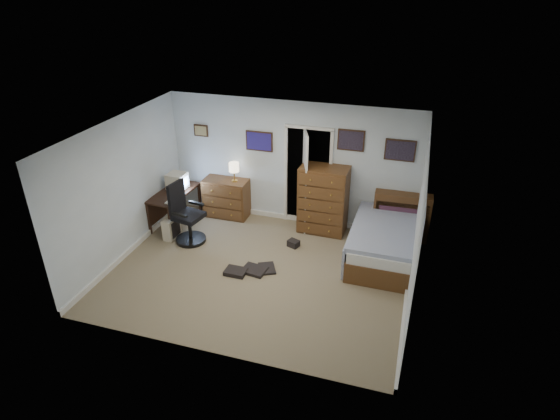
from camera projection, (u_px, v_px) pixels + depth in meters
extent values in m
cube|color=gray|center=(259.00, 272.00, 8.11)|extent=(5.00, 4.00, 0.02)
cube|color=black|center=(174.00, 193.00, 9.34)|extent=(0.64, 1.25, 0.04)
cube|color=black|center=(149.00, 219.00, 9.11)|extent=(0.05, 0.05, 0.66)
cube|color=black|center=(170.00, 223.00, 8.95)|extent=(0.05, 0.05, 0.66)
cube|color=black|center=(180.00, 195.00, 10.05)|extent=(0.05, 0.05, 0.66)
cube|color=black|center=(200.00, 199.00, 9.90)|extent=(0.05, 0.05, 0.66)
cube|color=black|center=(164.00, 204.00, 9.57)|extent=(0.10, 1.12, 0.47)
cube|color=beige|center=(177.00, 181.00, 9.37)|extent=(0.38, 0.36, 0.32)
cube|color=#8CB2F2|center=(185.00, 182.00, 9.32)|extent=(0.03, 0.26, 0.21)
cube|color=beige|center=(178.00, 189.00, 9.45)|extent=(0.25, 0.25, 0.02)
cube|color=beige|center=(173.00, 200.00, 8.98)|extent=(0.16, 0.38, 0.02)
cube|color=beige|center=(172.00, 228.00, 9.04)|extent=(0.21, 0.40, 0.42)
cube|color=black|center=(176.00, 229.00, 9.01)|extent=(0.02, 0.28, 0.33)
cylinder|color=black|center=(191.00, 239.00, 9.00)|extent=(0.66, 0.66, 0.07)
cylinder|color=black|center=(190.00, 228.00, 8.89)|extent=(0.08, 0.08, 0.44)
cube|color=black|center=(189.00, 216.00, 8.76)|extent=(0.56, 0.56, 0.09)
cube|color=black|center=(176.00, 197.00, 8.70)|extent=(0.14, 0.45, 0.61)
cube|color=black|center=(179.00, 215.00, 8.48)|extent=(0.33, 0.11, 0.04)
cube|color=black|center=(196.00, 203.00, 8.90)|extent=(0.33, 0.11, 0.04)
cube|color=maroon|center=(192.00, 187.00, 10.38)|extent=(0.15, 0.15, 0.71)
cube|color=brown|center=(227.00, 198.00, 9.77)|extent=(0.92, 0.46, 0.82)
cylinder|color=gold|center=(235.00, 181.00, 9.52)|extent=(0.12, 0.12, 0.02)
cylinder|color=gold|center=(234.00, 175.00, 9.46)|extent=(0.02, 0.02, 0.24)
cylinder|color=beige|center=(234.00, 167.00, 9.38)|extent=(0.20, 0.20, 0.18)
cube|color=black|center=(312.00, 171.00, 9.50)|extent=(0.90, 0.60, 2.00)
cube|color=white|center=(286.00, 175.00, 9.34)|extent=(0.06, 0.05, 2.00)
cube|color=white|center=(330.00, 180.00, 9.10)|extent=(0.06, 0.05, 2.00)
cube|color=white|center=(309.00, 128.00, 8.75)|extent=(0.96, 0.05, 0.06)
cube|color=white|center=(304.00, 179.00, 9.14)|extent=(0.31, 0.77, 2.00)
sphere|color=gold|center=(318.00, 184.00, 8.93)|extent=(0.06, 0.06, 0.06)
cube|color=brown|center=(323.00, 200.00, 9.09)|extent=(0.94, 0.57, 1.35)
cube|color=brown|center=(401.00, 216.00, 8.90)|extent=(1.06, 0.30, 0.95)
cube|color=black|center=(402.00, 210.00, 8.74)|extent=(0.97, 0.14, 0.32)
cube|color=maroon|center=(402.00, 212.00, 8.76)|extent=(0.85, 0.16, 0.23)
cube|color=brown|center=(384.00, 246.00, 8.48)|extent=(1.10, 2.15, 0.37)
cube|color=white|center=(385.00, 233.00, 8.35)|extent=(1.05, 2.11, 0.19)
cube|color=#53619B|center=(385.00, 230.00, 8.21)|extent=(1.16, 1.83, 0.11)
cube|color=#53619B|center=(352.00, 239.00, 8.50)|extent=(0.07, 1.81, 0.58)
cube|color=#688AA6|center=(391.00, 206.00, 8.96)|extent=(0.59, 0.41, 0.14)
cube|color=#331E11|center=(201.00, 130.00, 9.47)|extent=(0.30, 0.03, 0.24)
cube|color=#977D52|center=(201.00, 131.00, 9.45)|extent=(0.25, 0.01, 0.19)
cube|color=#331E11|center=(259.00, 141.00, 9.19)|extent=(0.55, 0.03, 0.40)
cube|color=#1A0C59|center=(259.00, 141.00, 9.17)|extent=(0.50, 0.01, 0.35)
cube|color=#331E11|center=(351.00, 140.00, 8.63)|extent=(0.50, 0.03, 0.40)
cube|color=black|center=(351.00, 141.00, 8.61)|extent=(0.45, 0.01, 0.35)
cube|color=#331E11|center=(400.00, 150.00, 8.44)|extent=(0.55, 0.03, 0.40)
cube|color=black|center=(400.00, 151.00, 8.43)|extent=(0.50, 0.01, 0.35)
cube|color=black|center=(267.00, 268.00, 8.16)|extent=(0.41, 0.45, 0.04)
cube|color=black|center=(254.00, 270.00, 8.09)|extent=(0.45, 0.38, 0.05)
cube|color=black|center=(293.00, 243.00, 8.81)|extent=(0.25, 0.23, 0.13)
cube|color=black|center=(236.00, 272.00, 8.04)|extent=(0.37, 0.28, 0.07)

